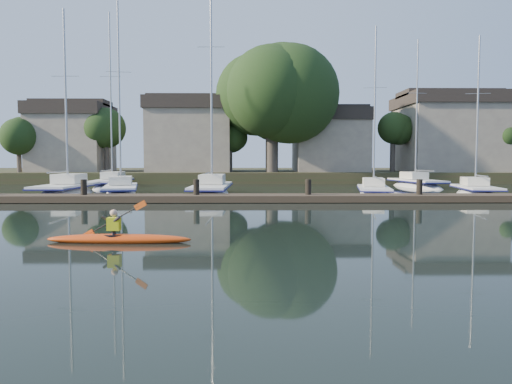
{
  "coord_description": "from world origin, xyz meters",
  "views": [
    {
      "loc": [
        -0.18,
        -12.66,
        2.34
      ],
      "look_at": [
        0.06,
        4.02,
        1.2
      ],
      "focal_mm": 35.0,
      "sensor_mm": 36.0,
      "label": 1
    }
  ],
  "objects_px": {
    "sailboat_4": "(476,198)",
    "sailboat_3": "(374,198)",
    "dock": "(252,198)",
    "sailboat_1": "(121,197)",
    "sailboat_2": "(212,198)",
    "sailboat_0": "(67,198)",
    "sailboat_7": "(416,190)",
    "kayak": "(118,237)",
    "sailboat_5": "(112,189)"
  },
  "relations": [
    {
      "from": "sailboat_0",
      "to": "sailboat_5",
      "type": "relative_size",
      "value": 0.86
    },
    {
      "from": "sailboat_0",
      "to": "sailboat_4",
      "type": "xyz_separation_m",
      "value": [
        25.95,
        -0.74,
        0.03
      ]
    },
    {
      "from": "dock",
      "to": "sailboat_7",
      "type": "bearing_deg",
      "value": 44.75
    },
    {
      "from": "kayak",
      "to": "sailboat_0",
      "type": "distance_m",
      "value": 19.83
    },
    {
      "from": "sailboat_1",
      "to": "sailboat_4",
      "type": "xyz_separation_m",
      "value": [
        22.52,
        -0.76,
        0.0
      ]
    },
    {
      "from": "kayak",
      "to": "sailboat_5",
      "type": "relative_size",
      "value": 0.27
    },
    {
      "from": "sailboat_3",
      "to": "kayak",
      "type": "bearing_deg",
      "value": -113.16
    },
    {
      "from": "sailboat_5",
      "to": "kayak",
      "type": "bearing_deg",
      "value": -75.87
    },
    {
      "from": "dock",
      "to": "sailboat_0",
      "type": "bearing_deg",
      "value": 156.17
    },
    {
      "from": "sailboat_2",
      "to": "sailboat_3",
      "type": "distance_m",
      "value": 10.21
    },
    {
      "from": "dock",
      "to": "sailboat_7",
      "type": "distance_m",
      "value": 18.71
    },
    {
      "from": "sailboat_2",
      "to": "sailboat_5",
      "type": "bearing_deg",
      "value": 136.68
    },
    {
      "from": "dock",
      "to": "sailboat_0",
      "type": "distance_m",
      "value": 12.93
    },
    {
      "from": "sailboat_1",
      "to": "sailboat_7",
      "type": "relative_size",
      "value": 1.03
    },
    {
      "from": "dock",
      "to": "sailboat_3",
      "type": "height_order",
      "value": "sailboat_3"
    },
    {
      "from": "sailboat_2",
      "to": "sailboat_0",
      "type": "bearing_deg",
      "value": -179.87
    },
    {
      "from": "sailboat_1",
      "to": "sailboat_4",
      "type": "bearing_deg",
      "value": -13.78
    },
    {
      "from": "sailboat_2",
      "to": "dock",
      "type": "bearing_deg",
      "value": -61.41
    },
    {
      "from": "kayak",
      "to": "sailboat_1",
      "type": "bearing_deg",
      "value": 105.99
    },
    {
      "from": "sailboat_2",
      "to": "sailboat_3",
      "type": "xyz_separation_m",
      "value": [
        10.18,
        -0.69,
        0.03
      ]
    },
    {
      "from": "sailboat_0",
      "to": "sailboat_2",
      "type": "height_order",
      "value": "sailboat_2"
    },
    {
      "from": "sailboat_1",
      "to": "sailboat_2",
      "type": "relative_size",
      "value": 0.84
    },
    {
      "from": "sailboat_1",
      "to": "sailboat_2",
      "type": "distance_m",
      "value": 5.82
    },
    {
      "from": "sailboat_5",
      "to": "sailboat_4",
      "type": "bearing_deg",
      "value": -21.38
    },
    {
      "from": "kayak",
      "to": "dock",
      "type": "relative_size",
      "value": 0.12
    },
    {
      "from": "sailboat_0",
      "to": "sailboat_7",
      "type": "distance_m",
      "value": 26.34
    },
    {
      "from": "sailboat_3",
      "to": "sailboat_7",
      "type": "relative_size",
      "value": 0.89
    },
    {
      "from": "kayak",
      "to": "dock",
      "type": "xyz_separation_m",
      "value": [
        3.81,
        12.92,
        0.05
      ]
    },
    {
      "from": "sailboat_1",
      "to": "sailboat_5",
      "type": "relative_size",
      "value": 0.88
    },
    {
      "from": "sailboat_1",
      "to": "sailboat_7",
      "type": "height_order",
      "value": "sailboat_1"
    },
    {
      "from": "kayak",
      "to": "sailboat_0",
      "type": "bearing_deg",
      "value": 115.67
    },
    {
      "from": "kayak",
      "to": "sailboat_2",
      "type": "distance_m",
      "value": 17.97
    },
    {
      "from": "sailboat_1",
      "to": "sailboat_2",
      "type": "bearing_deg",
      "value": -14.14
    },
    {
      "from": "kayak",
      "to": "sailboat_2",
      "type": "bearing_deg",
      "value": 87.89
    },
    {
      "from": "sailboat_4",
      "to": "sailboat_3",
      "type": "bearing_deg",
      "value": -169.63
    },
    {
      "from": "sailboat_2",
      "to": "sailboat_3",
      "type": "bearing_deg",
      "value": -2.46
    },
    {
      "from": "dock",
      "to": "sailboat_4",
      "type": "height_order",
      "value": "sailboat_4"
    },
    {
      "from": "sailboat_4",
      "to": "sailboat_7",
      "type": "xyz_separation_m",
      "value": [
        -0.85,
        8.69,
        -0.01
      ]
    },
    {
      "from": "sailboat_2",
      "to": "sailboat_4",
      "type": "bearing_deg",
      "value": -0.36
    },
    {
      "from": "sailboat_0",
      "to": "sailboat_1",
      "type": "height_order",
      "value": "sailboat_1"
    },
    {
      "from": "dock",
      "to": "sailboat_1",
      "type": "xyz_separation_m",
      "value": [
        -8.38,
        5.24,
        -0.39
      ]
    },
    {
      "from": "sailboat_4",
      "to": "sailboat_7",
      "type": "bearing_deg",
      "value": 104.46
    },
    {
      "from": "sailboat_1",
      "to": "sailboat_5",
      "type": "distance_m",
      "value": 8.88
    },
    {
      "from": "kayak",
      "to": "sailboat_0",
      "type": "height_order",
      "value": "sailboat_0"
    },
    {
      "from": "sailboat_5",
      "to": "dock",
      "type": "bearing_deg",
      "value": -51.99
    },
    {
      "from": "sailboat_7",
      "to": "dock",
      "type": "bearing_deg",
      "value": -143.6
    },
    {
      "from": "kayak",
      "to": "sailboat_1",
      "type": "distance_m",
      "value": 18.73
    },
    {
      "from": "kayak",
      "to": "sailboat_5",
      "type": "bearing_deg",
      "value": 107.54
    },
    {
      "from": "sailboat_4",
      "to": "dock",
      "type": "bearing_deg",
      "value": -153.52
    },
    {
      "from": "sailboat_5",
      "to": "sailboat_7",
      "type": "xyz_separation_m",
      "value": [
        24.56,
        -0.47,
        -0.0
      ]
    }
  ]
}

